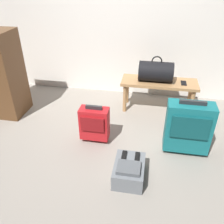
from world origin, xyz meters
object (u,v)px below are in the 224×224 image
at_px(bench, 159,86).
at_px(backpack_grey, 129,170).
at_px(cell_phone, 184,83).
at_px(suitcase_upright_teal, 188,127).
at_px(suitcase_small_red, 94,123).
at_px(duffel_bag_black, 156,72).

xyz_separation_m(bench, backpack_grey, (-0.24, -1.35, -0.27)).
bearing_deg(bench, backpack_grey, -99.88).
bearing_deg(cell_phone, backpack_grey, -112.24).
height_order(bench, backpack_grey, bench).
bearing_deg(suitcase_upright_teal, bench, 109.76).
distance_m(cell_phone, suitcase_upright_teal, 0.85).
relative_size(cell_phone, suitcase_upright_teal, 0.23).
height_order(cell_phone, suitcase_small_red, suitcase_small_red).
bearing_deg(cell_phone, suitcase_upright_teal, -90.07).
xyz_separation_m(cell_phone, suitcase_upright_teal, (-0.00, -0.85, -0.11)).
distance_m(duffel_bag_black, suitcase_small_red, 1.10).
bearing_deg(bench, suitcase_upright_teal, -70.24).
height_order(duffel_bag_black, backpack_grey, duffel_bag_black).
height_order(cell_phone, backpack_grey, cell_phone).
height_order(cell_phone, suitcase_upright_teal, suitcase_upright_teal).
relative_size(suitcase_small_red, backpack_grey, 1.21).
relative_size(cell_phone, backpack_grey, 0.38).
bearing_deg(backpack_grey, suitcase_small_red, 131.98).
xyz_separation_m(duffel_bag_black, suitcase_small_red, (-0.63, -0.85, -0.32)).
distance_m(suitcase_small_red, backpack_grey, 0.69).
bearing_deg(duffel_bag_black, suitcase_small_red, -126.55).
relative_size(duffel_bag_black, suitcase_upright_teal, 0.70).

